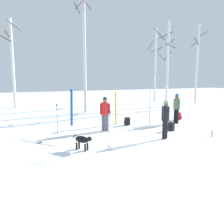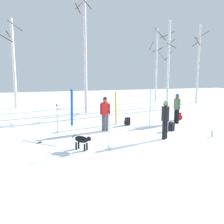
% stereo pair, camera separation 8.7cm
% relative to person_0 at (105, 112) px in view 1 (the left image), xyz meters
% --- Properties ---
extents(ground_plane, '(60.00, 60.00, 0.00)m').
position_rel_person_0_xyz_m(ground_plane, '(0.74, -2.70, -0.98)').
color(ground_plane, white).
extents(person_0, '(0.46, 0.34, 1.72)m').
position_rel_person_0_xyz_m(person_0, '(0.00, 0.00, 0.00)').
color(person_0, '#4C4C56').
rests_on(person_0, ground_plane).
extents(person_1, '(0.34, 0.52, 1.72)m').
position_rel_person_0_xyz_m(person_1, '(4.45, 0.50, 0.00)').
color(person_1, black).
rests_on(person_1, ground_plane).
extents(person_2, '(0.44, 0.34, 1.72)m').
position_rel_person_0_xyz_m(person_2, '(2.07, -2.27, 0.00)').
color(person_2, black).
rests_on(person_2, ground_plane).
extents(dog, '(0.64, 0.69, 0.57)m').
position_rel_person_0_xyz_m(dog, '(-1.70, -2.70, -0.59)').
color(dog, black).
rests_on(dog, ground_plane).
extents(ski_pair_planted_0, '(0.10, 0.14, 1.99)m').
position_rel_person_0_xyz_m(ski_pair_planted_0, '(2.72, 0.45, 0.01)').
color(ski_pair_planted_0, blue).
rests_on(ski_pair_planted_0, ground_plane).
extents(ski_pair_planted_1, '(0.06, 0.19, 1.85)m').
position_rel_person_0_xyz_m(ski_pair_planted_1, '(1.00, 1.27, -0.06)').
color(ski_pair_planted_1, yellow).
rests_on(ski_pair_planted_1, ground_plane).
extents(ski_pair_planted_2, '(0.17, 0.06, 2.02)m').
position_rel_person_0_xyz_m(ski_pair_planted_2, '(-1.38, 1.75, 0.02)').
color(ski_pair_planted_2, blue).
rests_on(ski_pair_planted_2, ground_plane).
extents(ski_pair_lying_0, '(1.43, 1.50, 0.05)m').
position_rel_person_0_xyz_m(ski_pair_lying_0, '(-3.24, -1.21, -0.97)').
color(ski_pair_lying_0, white).
rests_on(ski_pair_lying_0, ground_plane).
extents(ski_poles_0, '(0.07, 0.26, 1.49)m').
position_rel_person_0_xyz_m(ski_poles_0, '(-0.71, -2.87, -0.19)').
color(ski_poles_0, '#B2B2BC').
rests_on(ski_poles_0, ground_plane).
extents(ski_poles_1, '(0.07, 0.25, 1.43)m').
position_rel_person_0_xyz_m(ski_poles_1, '(-2.33, 0.18, -0.22)').
color(ski_poles_1, '#B2B2BC').
rests_on(ski_poles_1, ground_plane).
extents(backpack_0, '(0.35, 0.34, 0.44)m').
position_rel_person_0_xyz_m(backpack_0, '(5.25, 1.35, -0.77)').
color(backpack_0, red).
rests_on(backpack_0, ground_plane).
extents(backpack_1, '(0.33, 0.34, 0.44)m').
position_rel_person_0_xyz_m(backpack_1, '(1.55, 0.87, -0.77)').
color(backpack_1, black).
rests_on(backpack_1, ground_plane).
extents(backpack_2, '(0.33, 0.31, 0.44)m').
position_rel_person_0_xyz_m(backpack_2, '(3.16, -1.05, -0.77)').
color(backpack_2, black).
rests_on(backpack_2, ground_plane).
extents(water_bottle_0, '(0.08, 0.08, 0.27)m').
position_rel_person_0_xyz_m(water_bottle_0, '(4.31, -2.64, -0.85)').
color(water_bottle_0, silver).
rests_on(water_bottle_0, ground_plane).
extents(birch_tree_2, '(1.92, 1.18, 7.13)m').
position_rel_person_0_xyz_m(birch_tree_2, '(-4.71, 9.97, 2.73)').
color(birch_tree_2, white).
rests_on(birch_tree_2, ground_plane).
extents(birch_tree_3, '(1.02, 1.20, 8.12)m').
position_rel_person_0_xyz_m(birch_tree_3, '(0.28, 5.86, 3.16)').
color(birch_tree_3, silver).
rests_on(birch_tree_3, ground_plane).
extents(birch_tree_4, '(1.41, 1.33, 6.85)m').
position_rel_person_0_xyz_m(birch_tree_4, '(6.79, 5.52, 2.60)').
color(birch_tree_4, silver).
rests_on(birch_tree_4, ground_plane).
extents(birch_tree_5, '(1.72, 1.73, 7.21)m').
position_rel_person_0_xyz_m(birch_tree_5, '(8.48, 10.53, 2.80)').
color(birch_tree_5, silver).
rests_on(birch_tree_5, ground_plane).
extents(birch_tree_6, '(1.37, 1.27, 7.32)m').
position_rel_person_0_xyz_m(birch_tree_6, '(11.60, 8.17, 2.80)').
color(birch_tree_6, silver).
rests_on(birch_tree_6, ground_plane).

